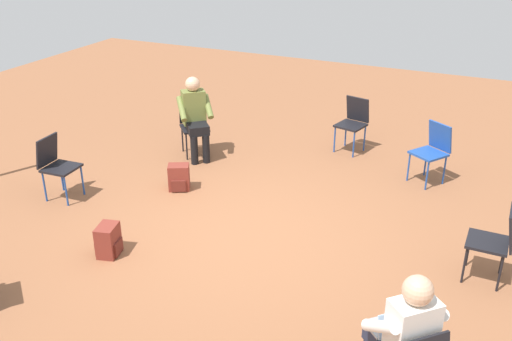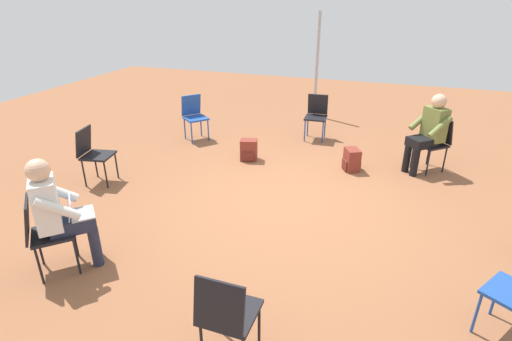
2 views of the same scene
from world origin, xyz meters
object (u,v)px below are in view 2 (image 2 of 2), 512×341
(person_in_olive, at_px, (429,130))
(backpack_near_laptop_user, at_px, (352,161))
(chair_southwest, at_px, (44,230))
(chair_northwest, at_px, (194,114))
(chair_northeast, at_px, (435,140))
(person_with_laptop, at_px, (59,209))
(backpack_by_empty_chair, at_px, (249,151))
(chair_north, at_px, (316,114))
(chair_west, at_px, (93,151))
(chair_south, at_px, (226,313))

(person_in_olive, bearing_deg, backpack_near_laptop_user, 65.82)
(chair_southwest, distance_m, backpack_near_laptop_user, 4.44)
(chair_northwest, distance_m, chair_northeast, 4.26)
(person_with_laptop, relative_size, person_in_olive, 1.00)
(backpack_by_empty_chair, bearing_deg, person_with_laptop, -102.87)
(chair_northeast, xyz_separation_m, person_with_laptop, (-3.67, -3.93, 0.20))
(chair_north, relative_size, backpack_near_laptop_user, 2.36)
(person_with_laptop, distance_m, backpack_near_laptop_user, 4.30)
(chair_southwest, bearing_deg, person_in_olive, 92.03)
(chair_north, distance_m, backpack_by_empty_chair, 1.72)
(chair_northwest, relative_size, chair_southwest, 1.00)
(chair_west, height_order, backpack_near_laptop_user, chair_west)
(chair_south, height_order, backpack_near_laptop_user, chair_south)
(chair_southwest, xyz_separation_m, chair_north, (1.73, 4.91, 0.00))
(person_in_olive, height_order, backpack_by_empty_chair, person_in_olive)
(chair_south, xyz_separation_m, person_with_laptop, (-2.02, 0.54, 0.20))
(chair_northwest, relative_size, chair_south, 1.00)
(chair_west, xyz_separation_m, person_with_laptop, (1.10, -1.76, 0.20))
(chair_north, bearing_deg, person_in_olive, 150.17)
(chair_northeast, bearing_deg, chair_north, 25.41)
(chair_south, bearing_deg, chair_north, 95.26)
(chair_northeast, height_order, person_with_laptop, person_with_laptop)
(chair_south, bearing_deg, backpack_near_laptop_user, 84.50)
(chair_west, distance_m, chair_northwest, 2.28)
(chair_west, xyz_separation_m, chair_south, (3.11, -2.31, 0.00))
(person_in_olive, height_order, backpack_near_laptop_user, person_in_olive)
(chair_northwest, distance_m, chair_southwest, 4.13)
(person_with_laptop, xyz_separation_m, person_in_olive, (3.55, 3.82, 0.00))
(chair_northeast, xyz_separation_m, backpack_by_empty_chair, (-2.91, -0.60, -0.34))
(chair_northwest, relative_size, person_in_olive, 0.69)
(chair_southwest, bearing_deg, backpack_near_laptop_user, 99.22)
(chair_north, distance_m, person_in_olive, 2.17)
(chair_west, distance_m, person_in_olive, 5.08)
(chair_south, height_order, person_in_olive, person_in_olive)
(chair_northeast, xyz_separation_m, person_in_olive, (-0.12, -0.11, 0.20))
(chair_southwest, xyz_separation_m, chair_northeast, (3.79, 4.06, 0.00))
(chair_north, xyz_separation_m, chair_south, (0.40, -5.33, 0.00))
(chair_north, relative_size, person_in_olive, 0.69)
(chair_northeast, height_order, person_in_olive, person_in_olive)
(backpack_near_laptop_user, bearing_deg, chair_south, -96.42)
(chair_west, xyz_separation_m, person_in_olive, (4.64, 2.06, 0.20))
(chair_southwest, height_order, chair_northeast, same)
(chair_south, bearing_deg, person_with_laptop, 165.85)
(backpack_near_laptop_user, bearing_deg, chair_southwest, -125.74)
(person_with_laptop, bearing_deg, chair_south, 29.89)
(chair_northwest, distance_m, backpack_near_laptop_user, 3.11)
(chair_northwest, relative_size, backpack_by_empty_chair, 2.36)
(chair_west, relative_size, backpack_by_empty_chair, 2.36)
(chair_north, relative_size, chair_south, 1.00)
(chair_south, relative_size, backpack_near_laptop_user, 2.36)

